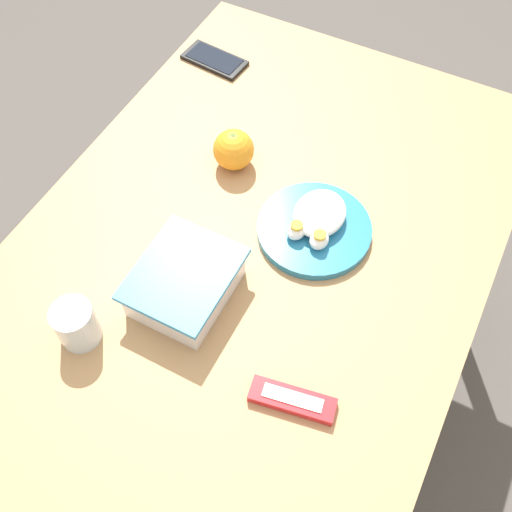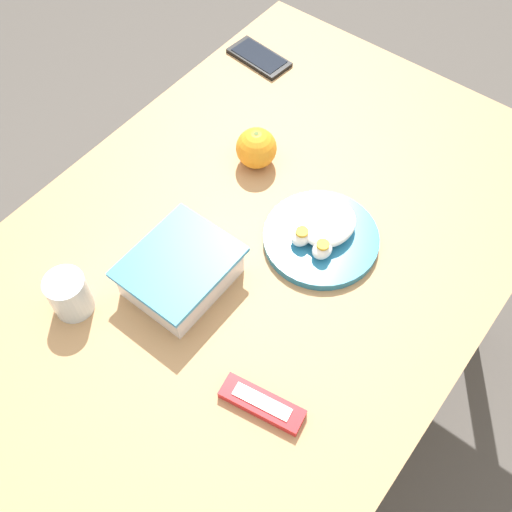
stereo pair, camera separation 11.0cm
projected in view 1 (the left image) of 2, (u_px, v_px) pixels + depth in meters
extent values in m
plane|color=#4C4742|center=(256.00, 381.00, 1.77)|extent=(10.00, 10.00, 0.00)
cube|color=#AD7F51|center=(256.00, 244.00, 1.17)|extent=(1.27, 0.86, 0.03)
cylinder|color=#936C45|center=(471.00, 218.00, 1.66)|extent=(0.06, 0.06, 0.71)
cylinder|color=#936C45|center=(235.00, 129.00, 1.85)|extent=(0.06, 0.06, 0.71)
cube|color=white|center=(185.00, 285.00, 1.06)|extent=(0.18, 0.15, 0.06)
cube|color=beige|center=(186.00, 288.00, 1.07)|extent=(0.16, 0.13, 0.04)
cube|color=#338CC6|center=(183.00, 274.00, 1.03)|extent=(0.19, 0.16, 0.01)
ellipsoid|color=gray|center=(171.00, 304.00, 1.03)|extent=(0.06, 0.04, 0.02)
ellipsoid|color=gray|center=(190.00, 285.00, 1.06)|extent=(0.05, 0.04, 0.03)
ellipsoid|color=gray|center=(203.00, 264.00, 1.08)|extent=(0.05, 0.04, 0.02)
sphere|color=orange|center=(234.00, 150.00, 1.23)|extent=(0.08, 0.08, 0.08)
cylinder|color=#4C662D|center=(233.00, 136.00, 1.19)|extent=(0.01, 0.01, 0.00)
cylinder|color=teal|center=(314.00, 229.00, 1.16)|extent=(0.22, 0.22, 0.02)
ellipsoid|color=white|center=(320.00, 213.00, 1.14)|extent=(0.12, 0.10, 0.04)
ellipsoid|color=white|center=(319.00, 240.00, 1.12)|extent=(0.04, 0.04, 0.03)
cylinder|color=#F4A823|center=(320.00, 235.00, 1.10)|extent=(0.02, 0.02, 0.01)
ellipsoid|color=white|center=(296.00, 230.00, 1.13)|extent=(0.04, 0.04, 0.03)
cylinder|color=#F4A823|center=(297.00, 225.00, 1.11)|extent=(0.02, 0.02, 0.01)
cube|color=red|center=(292.00, 400.00, 0.97)|extent=(0.07, 0.15, 0.02)
cube|color=white|center=(293.00, 398.00, 0.96)|extent=(0.04, 0.10, 0.00)
cube|color=black|center=(214.00, 60.00, 1.44)|extent=(0.09, 0.16, 0.01)
cube|color=black|center=(214.00, 58.00, 1.43)|extent=(0.07, 0.13, 0.00)
cylinder|color=silver|center=(76.00, 324.00, 1.01)|extent=(0.07, 0.07, 0.08)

